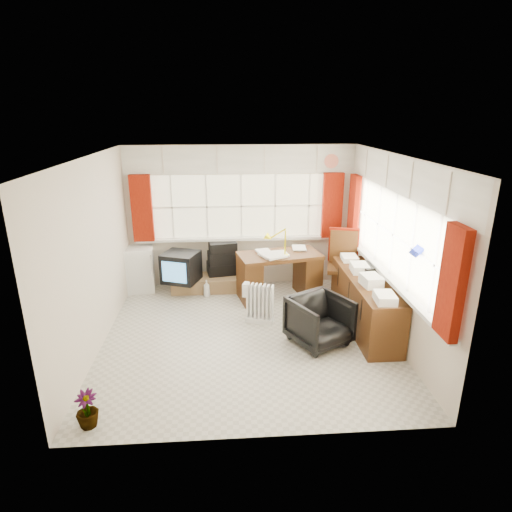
{
  "coord_description": "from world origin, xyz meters",
  "views": [
    {
      "loc": [
        -0.27,
        -5.38,
        3.03
      ],
      "look_at": [
        0.16,
        0.55,
        1.01
      ],
      "focal_mm": 30.0,
      "sensor_mm": 36.0,
      "label": 1
    }
  ],
  "objects_px": {
    "crt_tv": "(181,267)",
    "credenza": "(365,301)",
    "task_chair": "(343,263)",
    "office_chair": "(319,321)",
    "radiator": "(260,307)",
    "mini_fridge": "(140,269)",
    "desk": "(279,273)",
    "tv_bench": "(212,283)",
    "desk_lamp": "(285,237)"
  },
  "relations": [
    {
      "from": "office_chair",
      "to": "mini_fridge",
      "type": "height_order",
      "value": "mini_fridge"
    },
    {
      "from": "desk",
      "to": "credenza",
      "type": "distance_m",
      "value": 1.58
    },
    {
      "from": "desk",
      "to": "task_chair",
      "type": "bearing_deg",
      "value": -7.27
    },
    {
      "from": "desk_lamp",
      "to": "office_chair",
      "type": "bearing_deg",
      "value": -78.92
    },
    {
      "from": "office_chair",
      "to": "task_chair",
      "type": "bearing_deg",
      "value": 35.98
    },
    {
      "from": "mini_fridge",
      "to": "desk",
      "type": "bearing_deg",
      "value": -11.4
    },
    {
      "from": "desk_lamp",
      "to": "radiator",
      "type": "relative_size",
      "value": 0.77
    },
    {
      "from": "task_chair",
      "to": "desk",
      "type": "bearing_deg",
      "value": 172.73
    },
    {
      "from": "credenza",
      "to": "crt_tv",
      "type": "bearing_deg",
      "value": 154.36
    },
    {
      "from": "desk_lamp",
      "to": "tv_bench",
      "type": "relative_size",
      "value": 0.34
    },
    {
      "from": "tv_bench",
      "to": "crt_tv",
      "type": "height_order",
      "value": "crt_tv"
    },
    {
      "from": "office_chair",
      "to": "crt_tv",
      "type": "xyz_separation_m",
      "value": [
        -2.02,
        1.79,
        0.17
      ]
    },
    {
      "from": "radiator",
      "to": "tv_bench",
      "type": "xyz_separation_m",
      "value": [
        -0.76,
        1.31,
        -0.12
      ]
    },
    {
      "from": "task_chair",
      "to": "mini_fridge",
      "type": "height_order",
      "value": "task_chair"
    },
    {
      "from": "desk",
      "to": "crt_tv",
      "type": "distance_m",
      "value": 1.68
    },
    {
      "from": "office_chair",
      "to": "desk",
      "type": "bearing_deg",
      "value": 74.38
    },
    {
      "from": "task_chair",
      "to": "office_chair",
      "type": "relative_size",
      "value": 1.65
    },
    {
      "from": "radiator",
      "to": "crt_tv",
      "type": "distance_m",
      "value": 1.71
    },
    {
      "from": "desk",
      "to": "office_chair",
      "type": "xyz_separation_m",
      "value": [
        0.36,
        -1.57,
        -0.1
      ]
    },
    {
      "from": "crt_tv",
      "to": "desk_lamp",
      "type": "bearing_deg",
      "value": -10.92
    },
    {
      "from": "credenza",
      "to": "mini_fridge",
      "type": "distance_m",
      "value": 3.87
    },
    {
      "from": "crt_tv",
      "to": "tv_bench",
      "type": "bearing_deg",
      "value": 19.7
    },
    {
      "from": "task_chair",
      "to": "credenza",
      "type": "relative_size",
      "value": 0.6
    },
    {
      "from": "office_chair",
      "to": "tv_bench",
      "type": "relative_size",
      "value": 0.52
    },
    {
      "from": "task_chair",
      "to": "desk_lamp",
      "type": "bearing_deg",
      "value": 178.76
    },
    {
      "from": "desk_lamp",
      "to": "tv_bench",
      "type": "bearing_deg",
      "value": 157.16
    },
    {
      "from": "radiator",
      "to": "office_chair",
      "type": "bearing_deg",
      "value": -41.15
    },
    {
      "from": "credenza",
      "to": "tv_bench",
      "type": "bearing_deg",
      "value": 146.3
    },
    {
      "from": "desk",
      "to": "crt_tv",
      "type": "height_order",
      "value": "desk"
    },
    {
      "from": "task_chair",
      "to": "tv_bench",
      "type": "distance_m",
      "value": 2.32
    },
    {
      "from": "desk",
      "to": "credenza",
      "type": "height_order",
      "value": "credenza"
    },
    {
      "from": "tv_bench",
      "to": "crt_tv",
      "type": "xyz_separation_m",
      "value": [
        -0.51,
        -0.18,
        0.38
      ]
    },
    {
      "from": "tv_bench",
      "to": "desk",
      "type": "bearing_deg",
      "value": -19.34
    },
    {
      "from": "credenza",
      "to": "mini_fridge",
      "type": "xyz_separation_m",
      "value": [
        -3.53,
        1.6,
        0.0
      ]
    },
    {
      "from": "credenza",
      "to": "tv_bench",
      "type": "distance_m",
      "value": 2.75
    },
    {
      "from": "desk_lamp",
      "to": "credenza",
      "type": "height_order",
      "value": "desk_lamp"
    },
    {
      "from": "desk_lamp",
      "to": "radiator",
      "type": "height_order",
      "value": "desk_lamp"
    },
    {
      "from": "office_chair",
      "to": "credenza",
      "type": "height_order",
      "value": "credenza"
    },
    {
      "from": "tv_bench",
      "to": "crt_tv",
      "type": "bearing_deg",
      "value": -160.3
    },
    {
      "from": "desk",
      "to": "radiator",
      "type": "bearing_deg",
      "value": -113.77
    },
    {
      "from": "credenza",
      "to": "crt_tv",
      "type": "xyz_separation_m",
      "value": [
        -2.79,
        1.34,
        0.11
      ]
    },
    {
      "from": "radiator",
      "to": "mini_fridge",
      "type": "height_order",
      "value": "mini_fridge"
    },
    {
      "from": "desk",
      "to": "radiator",
      "type": "relative_size",
      "value": 2.38
    },
    {
      "from": "desk",
      "to": "task_chair",
      "type": "distance_m",
      "value": 1.07
    },
    {
      "from": "radiator",
      "to": "credenza",
      "type": "relative_size",
      "value": 0.31
    },
    {
      "from": "office_chair",
      "to": "radiator",
      "type": "bearing_deg",
      "value": 110.35
    },
    {
      "from": "desk_lamp",
      "to": "mini_fridge",
      "type": "distance_m",
      "value": 2.65
    },
    {
      "from": "tv_bench",
      "to": "crt_tv",
      "type": "relative_size",
      "value": 1.99
    },
    {
      "from": "crt_tv",
      "to": "credenza",
      "type": "bearing_deg",
      "value": -25.64
    },
    {
      "from": "task_chair",
      "to": "office_chair",
      "type": "distance_m",
      "value": 1.62
    }
  ]
}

